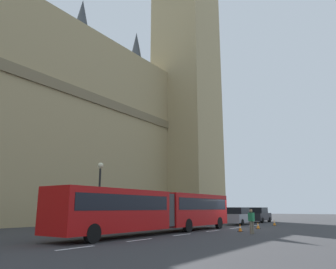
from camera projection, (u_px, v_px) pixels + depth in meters
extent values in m
plane|color=#333335|center=(232.00, 228.00, 29.15)|extent=(160.00, 160.00, 0.00)
cube|color=silver|center=(76.00, 248.00, 14.90)|extent=(2.20, 0.16, 0.01)
cube|color=silver|center=(140.00, 240.00, 18.61)|extent=(2.20, 0.16, 0.01)
cube|color=silver|center=(182.00, 235.00, 22.33)|extent=(2.20, 0.16, 0.01)
cube|color=silver|center=(213.00, 231.00, 26.04)|extent=(2.20, 0.16, 0.01)
cube|color=silver|center=(235.00, 228.00, 29.76)|extent=(2.20, 0.16, 0.01)
cube|color=silver|center=(253.00, 226.00, 33.47)|extent=(2.20, 0.16, 0.01)
cube|color=tan|center=(186.00, 74.00, 59.14)|extent=(9.31, 9.31, 50.95)
cone|color=#383D42|center=(82.00, 18.00, 44.71)|extent=(2.40, 2.40, 5.62)
cone|color=#383D42|center=(136.00, 50.00, 54.12)|extent=(2.40, 2.40, 6.15)
cube|color=#B20F0F|center=(192.00, 210.00, 27.67)|extent=(8.70, 2.50, 2.50)
cube|color=black|center=(192.00, 204.00, 27.76)|extent=(8.00, 2.54, 0.90)
cube|color=#B20F0F|center=(112.00, 210.00, 19.91)|extent=(8.70, 2.50, 2.50)
cube|color=black|center=(113.00, 203.00, 20.01)|extent=(8.00, 2.54, 0.90)
cylinder|color=#3F3F3F|center=(159.00, 210.00, 23.79)|extent=(2.38, 2.38, 2.25)
cylinder|color=black|center=(219.00, 223.00, 29.05)|extent=(1.00, 0.30, 1.00)
cylinder|color=black|center=(188.00, 225.00, 24.69)|extent=(1.00, 0.30, 1.00)
cylinder|color=black|center=(92.00, 233.00, 16.94)|extent=(1.00, 0.30, 1.00)
cube|color=gray|center=(239.00, 218.00, 35.95)|extent=(4.40, 1.80, 0.90)
cube|color=black|center=(238.00, 211.00, 35.96)|extent=(2.46, 1.66, 0.70)
cylinder|color=black|center=(251.00, 221.00, 36.56)|extent=(0.64, 0.30, 0.64)
cylinder|color=black|center=(242.00, 222.00, 34.28)|extent=(0.64, 0.30, 0.64)
cube|color=black|center=(259.00, 217.00, 41.79)|extent=(4.40, 1.80, 0.90)
cube|color=black|center=(258.00, 210.00, 41.81)|extent=(2.46, 1.66, 0.70)
cylinder|color=black|center=(269.00, 220.00, 42.40)|extent=(0.64, 0.30, 0.64)
cylinder|color=black|center=(262.00, 220.00, 40.13)|extent=(0.64, 0.30, 0.64)
cube|color=black|center=(240.00, 231.00, 25.24)|extent=(0.36, 0.36, 0.03)
cone|color=orange|center=(240.00, 228.00, 25.31)|extent=(0.28, 0.28, 0.55)
cylinder|color=white|center=(240.00, 227.00, 25.31)|extent=(0.17, 0.17, 0.08)
cube|color=black|center=(258.00, 229.00, 28.75)|extent=(0.36, 0.36, 0.03)
cone|color=orange|center=(258.00, 225.00, 28.82)|extent=(0.28, 0.28, 0.55)
cylinder|color=white|center=(258.00, 225.00, 28.82)|extent=(0.17, 0.17, 0.08)
cube|color=black|center=(275.00, 225.00, 33.87)|extent=(0.36, 0.36, 0.03)
cone|color=orange|center=(274.00, 223.00, 33.93)|extent=(0.28, 0.28, 0.55)
cylinder|color=white|center=(274.00, 222.00, 33.94)|extent=(0.17, 0.17, 0.08)
cylinder|color=black|center=(98.00, 230.00, 24.64)|extent=(0.32, 0.32, 0.30)
cylinder|color=black|center=(99.00, 200.00, 25.13)|extent=(0.16, 0.16, 4.80)
sphere|color=beige|center=(101.00, 165.00, 25.71)|extent=(0.44, 0.44, 0.44)
cylinder|color=#726651|center=(251.00, 228.00, 23.03)|extent=(0.16, 0.16, 0.86)
cylinder|color=#726651|center=(253.00, 228.00, 23.14)|extent=(0.16, 0.16, 0.86)
cube|color=#267F4C|center=(251.00, 217.00, 23.24)|extent=(0.36, 0.46, 0.60)
sphere|color=#936B4C|center=(251.00, 211.00, 23.34)|extent=(0.22, 0.22, 0.22)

